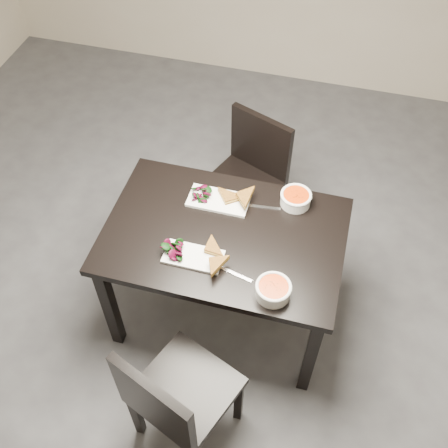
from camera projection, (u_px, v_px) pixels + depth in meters
The scene contains 15 objects.
ground at pixel (201, 311), 3.22m from camera, with size 5.00×5.00×0.00m, color #47474C.
room_shell at pixel (183, 36), 1.81m from camera, with size 5.02×5.02×2.81m.
table at pixel (224, 245), 2.72m from camera, with size 1.20×0.80×0.75m.
chair_near at pixel (174, 398), 2.38m from camera, with size 0.55×0.55×0.85m.
chair_far at pixel (249, 173), 3.29m from camera, with size 0.55×0.55×0.85m.
plate_near at pixel (193, 257), 2.55m from camera, with size 0.28×0.14×0.01m, color white.
sandwich_near at pixel (207, 253), 2.52m from camera, with size 0.14×0.11×0.05m, color #9A6120, non-canonical shape.
salad_near at pixel (173, 249), 2.54m from camera, with size 0.09×0.08×0.04m, color black, non-canonical shape.
soup_bowl_near at pixel (273, 290), 2.39m from camera, with size 0.17×0.17×0.07m.
cutlery_near at pixel (235, 274), 2.49m from camera, with size 0.18×0.02×0.00m, color silver.
plate_far at pixel (219, 200), 2.78m from camera, with size 0.32×0.16×0.02m, color white.
sandwich_far at pixel (230, 201), 2.73m from camera, with size 0.16×0.12×0.05m, color #9A6120, non-canonical shape.
salad_far at pixel (200, 193), 2.77m from camera, with size 0.10×0.09×0.04m, color black, non-canonical shape.
soup_bowl_far at pixel (296, 198), 2.74m from camera, with size 0.16×0.16×0.07m.
cutlery_far at pixel (263, 207), 2.76m from camera, with size 0.18×0.02×0.00m, color silver.
Camera 1 is at (0.57, -1.56, 2.82)m, focal length 42.59 mm.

